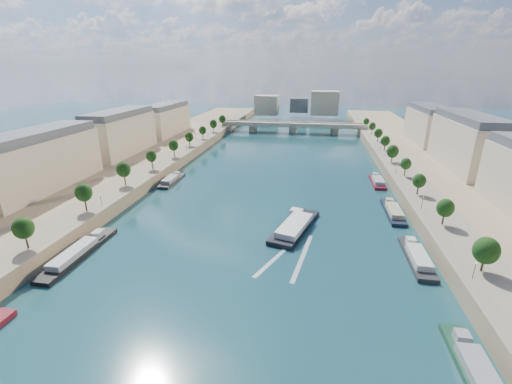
% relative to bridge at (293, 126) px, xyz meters
% --- Properties ---
extents(ground, '(700.00, 700.00, 0.00)m').
position_rel_bridge_xyz_m(ground, '(0.00, -143.74, -5.08)').
color(ground, '#0D363A').
rests_on(ground, ground).
extents(quay_left, '(44.00, 520.00, 5.00)m').
position_rel_bridge_xyz_m(quay_left, '(-72.00, -143.74, -2.58)').
color(quay_left, '#9E8460').
rests_on(quay_left, ground).
extents(quay_right, '(44.00, 520.00, 5.00)m').
position_rel_bridge_xyz_m(quay_right, '(72.00, -143.74, -2.58)').
color(quay_right, '#9E8460').
rests_on(quay_right, ground).
extents(pave_left, '(14.00, 520.00, 0.10)m').
position_rel_bridge_xyz_m(pave_left, '(-57.00, -143.74, -0.03)').
color(pave_left, gray).
rests_on(pave_left, quay_left).
extents(pave_right, '(14.00, 520.00, 0.10)m').
position_rel_bridge_xyz_m(pave_right, '(57.00, -143.74, -0.03)').
color(pave_right, gray).
rests_on(pave_right, quay_right).
extents(trees_left, '(4.80, 268.80, 8.26)m').
position_rel_bridge_xyz_m(trees_left, '(-55.00, -141.74, 5.39)').
color(trees_left, '#382B1E').
rests_on(trees_left, ground).
extents(trees_right, '(4.80, 268.80, 8.26)m').
position_rel_bridge_xyz_m(trees_right, '(55.00, -133.74, 5.39)').
color(trees_right, '#382B1E').
rests_on(trees_right, ground).
extents(lamps_left, '(0.36, 200.36, 4.28)m').
position_rel_bridge_xyz_m(lamps_left, '(-52.50, -153.74, 2.70)').
color(lamps_left, black).
rests_on(lamps_left, ground).
extents(lamps_right, '(0.36, 200.36, 4.28)m').
position_rel_bridge_xyz_m(lamps_right, '(52.50, -138.74, 2.70)').
color(lamps_right, black).
rests_on(lamps_right, ground).
extents(buildings_left, '(16.00, 226.00, 23.20)m').
position_rel_bridge_xyz_m(buildings_left, '(-85.00, -131.74, 11.37)').
color(buildings_left, beige).
rests_on(buildings_left, ground).
extents(buildings_right, '(16.00, 226.00, 23.20)m').
position_rel_bridge_xyz_m(buildings_right, '(85.00, -131.74, 11.37)').
color(buildings_right, beige).
rests_on(buildings_right, ground).
extents(skyline, '(79.00, 42.00, 22.00)m').
position_rel_bridge_xyz_m(skyline, '(3.19, 75.78, 9.57)').
color(skyline, beige).
rests_on(skyline, ground).
extents(bridge, '(112.00, 12.00, 8.15)m').
position_rel_bridge_xyz_m(bridge, '(0.00, 0.00, 0.00)').
color(bridge, '#C1B79E').
rests_on(bridge, ground).
extents(tour_barge, '(15.37, 29.02, 3.79)m').
position_rel_bridge_xyz_m(tour_barge, '(12.03, -170.33, -4.03)').
color(tour_barge, black).
rests_on(tour_barge, ground).
extents(wake, '(14.67, 25.87, 0.04)m').
position_rel_bridge_xyz_m(wake, '(12.03, -186.93, -5.06)').
color(wake, silver).
rests_on(wake, ground).
extents(moored_barges_left, '(5.00, 154.16, 3.60)m').
position_rel_bridge_xyz_m(moored_barges_left, '(-45.50, -207.07, -4.24)').
color(moored_barges_left, '#1C233D').
rests_on(moored_barges_left, ground).
extents(moored_barges_right, '(5.00, 159.97, 3.60)m').
position_rel_bridge_xyz_m(moored_barges_right, '(45.50, -189.13, -4.24)').
color(moored_barges_right, black).
rests_on(moored_barges_right, ground).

